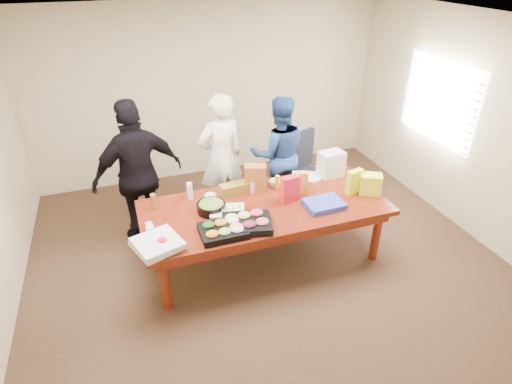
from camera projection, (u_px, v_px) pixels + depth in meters
name	position (u px, v px, depth m)	size (l,w,h in m)	color
floor	(264.00, 258.00, 5.14)	(5.50, 5.00, 0.02)	#47301E
ceiling	(267.00, 22.00, 3.77)	(5.50, 5.00, 0.02)	white
wall_back	(210.00, 92.00, 6.50)	(5.50, 0.04, 2.70)	beige
wall_front	(415.00, 334.00, 2.42)	(5.50, 0.04, 2.70)	beige
wall_right	(471.00, 127.00, 5.24)	(0.04, 5.00, 2.70)	beige
window_panel	(439.00, 101.00, 5.64)	(0.03, 1.40, 1.10)	white
window_blinds	(436.00, 101.00, 5.63)	(0.04, 1.36, 1.00)	beige
conference_table	(265.00, 232.00, 4.95)	(2.80, 1.20, 0.75)	#4C1C0F
office_chair	(306.00, 173.00, 5.96)	(0.53, 0.53, 1.03)	black
person_center	(221.00, 158.00, 5.56)	(0.64, 0.42, 1.75)	white
person_right	(279.00, 154.00, 5.78)	(0.80, 0.62, 1.64)	navy
person_left	(139.00, 175.00, 5.00)	(1.10, 0.46, 1.88)	black
veggie_tray	(223.00, 231.00, 4.27)	(0.47, 0.37, 0.07)	black
fruit_tray	(247.00, 224.00, 4.38)	(0.51, 0.40, 0.08)	black
sheet_cake	(227.00, 212.00, 4.58)	(0.38, 0.28, 0.07)	silver
salad_bowl	(211.00, 207.00, 4.63)	(0.32, 0.32, 0.10)	black
chip_bag_blue	(324.00, 204.00, 4.73)	(0.42, 0.32, 0.06)	#2E42AA
chip_bag_red	(290.00, 189.00, 4.77)	(0.22, 0.09, 0.31)	red
chip_bag_yellow	(354.00, 182.00, 4.94)	(0.20, 0.08, 0.30)	#E6FA1D
chip_bag_orange	(300.00, 183.00, 4.92)	(0.18, 0.08, 0.29)	gold
mayo_jar	(253.00, 186.00, 5.00)	(0.09, 0.09, 0.15)	silver
mustard_bottle	(277.00, 182.00, 5.07)	(0.06, 0.06, 0.17)	#EBD600
dressing_bottle	(154.00, 202.00, 4.65)	(0.06, 0.06, 0.19)	brown
ranch_bottle	(190.00, 191.00, 4.85)	(0.07, 0.07, 0.20)	white
banana_bunch	(292.00, 185.00, 5.10)	(0.25, 0.15, 0.08)	yellow
bread_loaf	(234.00, 189.00, 4.96)	(0.33, 0.14, 0.13)	olive
kraft_bag	(255.00, 178.00, 4.98)	(0.26, 0.15, 0.33)	#955723
red_cup	(163.00, 244.00, 4.05)	(0.08, 0.08, 0.11)	red
clear_cup_a	(150.00, 232.00, 4.22)	(0.08, 0.08, 0.11)	white
clear_cup_b	(149.00, 227.00, 4.30)	(0.08, 0.08, 0.10)	silver
pizza_box_lower	(157.00, 245.00, 4.09)	(0.42, 0.42, 0.05)	silver
pizza_box_upper	(157.00, 243.00, 4.04)	(0.42, 0.42, 0.05)	silver
plate_a	(311.00, 177.00, 5.35)	(0.28, 0.28, 0.02)	white
plate_b	(299.00, 182.00, 5.23)	(0.22, 0.22, 0.01)	white
dip_bowl_a	(275.00, 183.00, 5.16)	(0.15, 0.15, 0.06)	beige
dip_bowl_b	(210.00, 197.00, 4.87)	(0.14, 0.14, 0.05)	beige
grocery_bag_white	(331.00, 164.00, 5.32)	(0.30, 0.22, 0.33)	silver
grocery_bag_yellow	(370.00, 184.00, 4.94)	(0.25, 0.17, 0.25)	#EFFB22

